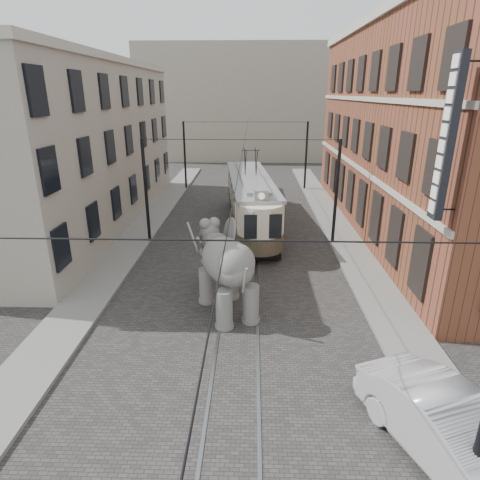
{
  "coord_description": "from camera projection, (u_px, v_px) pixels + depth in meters",
  "views": [
    {
      "loc": [
        0.48,
        -16.58,
        8.35
      ],
      "look_at": [
        -0.06,
        0.63,
        2.1
      ],
      "focal_mm": 30.49,
      "sensor_mm": 36.0,
      "label": 1
    }
  ],
  "objects": [
    {
      "name": "elephant",
      "position": [
        228.0,
        273.0,
        15.96
      ],
      "size": [
        5.02,
        6.28,
        3.38
      ],
      "primitive_type": null,
      "rotation": [
        0.0,
        0.0,
        0.42
      ],
      "color": "slate",
      "rests_on": "ground"
    },
    {
      "name": "tram_rails",
      "position": [
        241.0,
        288.0,
        18.44
      ],
      "size": [
        1.54,
        80.0,
        0.02
      ],
      "primitive_type": null,
      "color": "slate",
      "rests_on": "ground"
    },
    {
      "name": "parked_car",
      "position": [
        452.0,
        433.0,
        9.52
      ],
      "size": [
        3.65,
        5.51,
        1.71
      ],
      "primitive_type": "imported",
      "rotation": [
        0.0,
        0.0,
        0.39
      ],
      "color": "#A5A5A9",
      "rests_on": "ground"
    },
    {
      "name": "catenary",
      "position": [
        240.0,
        197.0,
        22.12
      ],
      "size": [
        11.0,
        30.2,
        6.0
      ],
      "primitive_type": null,
      "color": "black",
      "rests_on": "ground"
    },
    {
      "name": "sidewalk_right",
      "position": [
        375.0,
        289.0,
        18.24
      ],
      "size": [
        2.0,
        60.0,
        0.15
      ],
      "primitive_type": "cube",
      "color": "slate",
      "rests_on": "ground"
    },
    {
      "name": "stucco_building",
      "position": [
        76.0,
        147.0,
        26.45
      ],
      "size": [
        7.0,
        24.0,
        10.0
      ],
      "primitive_type": "cube",
      "color": "#A19685",
      "rests_on": "ground"
    },
    {
      "name": "brick_building",
      "position": [
        427.0,
        134.0,
        24.53
      ],
      "size": [
        8.0,
        26.0,
        12.0
      ],
      "primitive_type": "cube",
      "color": "brown",
      "rests_on": "ground"
    },
    {
      "name": "distant_block",
      "position": [
        250.0,
        103.0,
        53.63
      ],
      "size": [
        28.0,
        10.0,
        14.0
      ],
      "primitive_type": "cube",
      "color": "#A19685",
      "rests_on": "ground"
    },
    {
      "name": "ground",
      "position": [
        241.0,
        288.0,
        18.44
      ],
      "size": [
        120.0,
        120.0,
        0.0
      ],
      "primitive_type": "plane",
      "color": "#3D3B38"
    },
    {
      "name": "sidewalk_left",
      "position": [
        99.0,
        285.0,
        18.61
      ],
      "size": [
        2.0,
        60.0,
        0.15
      ],
      "primitive_type": "cube",
      "color": "slate",
      "rests_on": "ground"
    },
    {
      "name": "tram",
      "position": [
        250.0,
        189.0,
        26.31
      ],
      "size": [
        3.8,
        12.77,
        4.99
      ],
      "primitive_type": null,
      "rotation": [
        0.0,
        0.0,
        0.1
      ],
      "color": "beige",
      "rests_on": "ground"
    }
  ]
}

